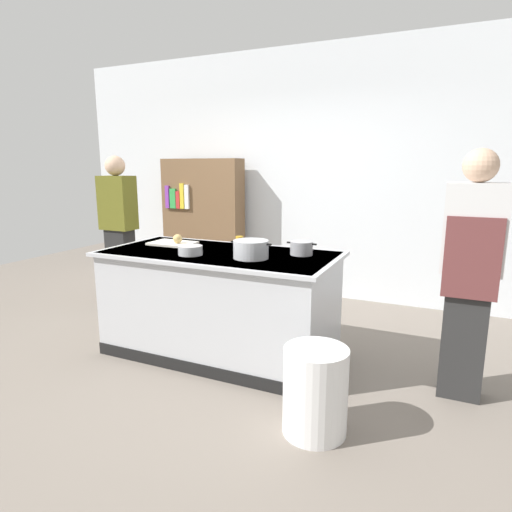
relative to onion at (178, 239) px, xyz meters
The scene contains 13 objects.
ground_plane 1.09m from the onion, 13.25° to the right, with size 10.00×10.00×0.00m, color slate.
back_wall 2.11m from the onion, 76.05° to the left, with size 6.40×0.12×3.00m, color silver.
counter_island 0.71m from the onion, 13.31° to the right, with size 1.98×0.98×0.90m.
cutting_board 0.09m from the onion, 161.05° to the left, with size 0.40×0.28×0.02m, color silver.
onion is the anchor object (origin of this frame).
stock_pot 0.87m from the onion, 14.94° to the right, with size 0.34×0.28×0.14m.
sauce_pan 1.16m from the onion, ahead, with size 0.25×0.18×0.11m.
mixing_bowl 0.46m from the onion, 42.69° to the right, with size 0.20×0.20×0.08m, color #B7BABF.
juice_cup 0.57m from the onion, 14.68° to the left, with size 0.07×0.07×0.10m, color yellow.
trash_bin 1.94m from the onion, 29.34° to the right, with size 0.39×0.39×0.55m, color white.
person_chef 2.39m from the onion, ahead, with size 0.38×0.25×1.72m.
person_guest 1.33m from the onion, 154.32° to the left, with size 0.38×0.24×1.72m.
bookshelf 1.85m from the onion, 114.35° to the left, with size 1.10×0.31×1.70m.
Camera 1 is at (1.76, -3.10, 1.61)m, focal length 30.32 mm.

